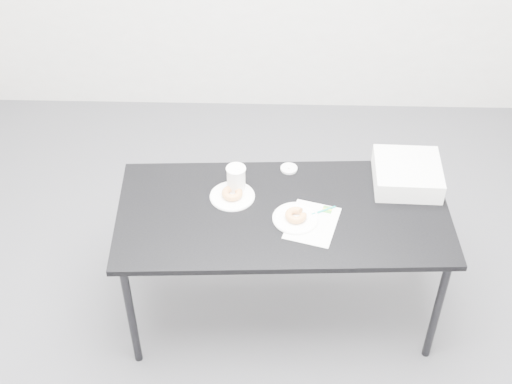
{
  "coord_description": "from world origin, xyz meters",
  "views": [
    {
      "loc": [
        0.13,
        -2.47,
        3.1
      ],
      "look_at": [
        0.06,
        0.02,
        0.87
      ],
      "focal_mm": 50.0,
      "sensor_mm": 36.0,
      "label": 1
    }
  ],
  "objects_px": {
    "plate_near": "(296,218)",
    "plate_far": "(232,196)",
    "pen": "(323,211)",
    "bakery_box": "(407,174)",
    "donut_near": "(296,215)",
    "donut_far": "(232,193)",
    "scorecard": "(312,223)",
    "coffee_cup": "(236,179)",
    "table": "(283,220)"
  },
  "relations": [
    {
      "from": "pen",
      "to": "bakery_box",
      "type": "xyz_separation_m",
      "value": [
        0.43,
        0.23,
        0.05
      ]
    },
    {
      "from": "table",
      "to": "coffee_cup",
      "type": "height_order",
      "value": "coffee_cup"
    },
    {
      "from": "scorecard",
      "to": "coffee_cup",
      "type": "relative_size",
      "value": 2.06
    },
    {
      "from": "pen",
      "to": "bakery_box",
      "type": "height_order",
      "value": "bakery_box"
    },
    {
      "from": "donut_near",
      "to": "plate_far",
      "type": "xyz_separation_m",
      "value": [
        -0.31,
        0.15,
        -0.02
      ]
    },
    {
      "from": "table",
      "to": "plate_far",
      "type": "height_order",
      "value": "plate_far"
    },
    {
      "from": "donut_far",
      "to": "bakery_box",
      "type": "distance_m",
      "value": 0.88
    },
    {
      "from": "plate_near",
      "to": "donut_near",
      "type": "distance_m",
      "value": 0.02
    },
    {
      "from": "donut_near",
      "to": "pen",
      "type": "bearing_deg",
      "value": 22.93
    },
    {
      "from": "donut_near",
      "to": "bakery_box",
      "type": "distance_m",
      "value": 0.63
    },
    {
      "from": "scorecard",
      "to": "plate_near",
      "type": "xyz_separation_m",
      "value": [
        -0.08,
        0.03,
        0.0
      ]
    },
    {
      "from": "plate_near",
      "to": "plate_far",
      "type": "bearing_deg",
      "value": 153.99
    },
    {
      "from": "pen",
      "to": "coffee_cup",
      "type": "distance_m",
      "value": 0.46
    },
    {
      "from": "plate_far",
      "to": "donut_far",
      "type": "bearing_deg",
      "value": 0.0
    },
    {
      "from": "plate_far",
      "to": "donut_near",
      "type": "bearing_deg",
      "value": -26.01
    },
    {
      "from": "donut_far",
      "to": "bakery_box",
      "type": "xyz_separation_m",
      "value": [
        0.87,
        0.13,
        0.03
      ]
    },
    {
      "from": "table",
      "to": "plate_far",
      "type": "bearing_deg",
      "value": 156.0
    },
    {
      "from": "table",
      "to": "plate_near",
      "type": "distance_m",
      "value": 0.1
    },
    {
      "from": "coffee_cup",
      "to": "donut_near",
      "type": "bearing_deg",
      "value": -35.44
    },
    {
      "from": "plate_near",
      "to": "plate_far",
      "type": "relative_size",
      "value": 1.0
    },
    {
      "from": "plate_near",
      "to": "coffee_cup",
      "type": "relative_size",
      "value": 1.62
    },
    {
      "from": "plate_far",
      "to": "donut_far",
      "type": "distance_m",
      "value": 0.02
    },
    {
      "from": "plate_near",
      "to": "donut_far",
      "type": "xyz_separation_m",
      "value": [
        -0.31,
        0.15,
        0.02
      ]
    },
    {
      "from": "donut_far",
      "to": "plate_far",
      "type": "bearing_deg",
      "value": 180.0
    },
    {
      "from": "donut_far",
      "to": "coffee_cup",
      "type": "relative_size",
      "value": 0.76
    },
    {
      "from": "plate_far",
      "to": "bakery_box",
      "type": "xyz_separation_m",
      "value": [
        0.87,
        0.13,
        0.05
      ]
    },
    {
      "from": "coffee_cup",
      "to": "plate_near",
      "type": "bearing_deg",
      "value": -35.44
    },
    {
      "from": "donut_near",
      "to": "plate_far",
      "type": "relative_size",
      "value": 0.47
    },
    {
      "from": "plate_far",
      "to": "pen",
      "type": "bearing_deg",
      "value": -12.03
    },
    {
      "from": "plate_far",
      "to": "coffee_cup",
      "type": "height_order",
      "value": "coffee_cup"
    },
    {
      "from": "plate_near",
      "to": "donut_near",
      "type": "xyz_separation_m",
      "value": [
        0.0,
        0.0,
        0.02
      ]
    },
    {
      "from": "pen",
      "to": "donut_near",
      "type": "height_order",
      "value": "donut_near"
    },
    {
      "from": "bakery_box",
      "to": "plate_far",
      "type": "bearing_deg",
      "value": -169.54
    },
    {
      "from": "scorecard",
      "to": "pen",
      "type": "height_order",
      "value": "pen"
    },
    {
      "from": "scorecard",
      "to": "donut_far",
      "type": "xyz_separation_m",
      "value": [
        -0.39,
        0.18,
        0.02
      ]
    },
    {
      "from": "scorecard",
      "to": "table",
      "type": "bearing_deg",
      "value": 166.01
    },
    {
      "from": "table",
      "to": "donut_near",
      "type": "distance_m",
      "value": 0.11
    },
    {
      "from": "table",
      "to": "scorecard",
      "type": "relative_size",
      "value": 5.82
    },
    {
      "from": "scorecard",
      "to": "donut_far",
      "type": "bearing_deg",
      "value": 171.52
    },
    {
      "from": "plate_near",
      "to": "donut_far",
      "type": "relative_size",
      "value": 2.13
    },
    {
      "from": "pen",
      "to": "donut_far",
      "type": "xyz_separation_m",
      "value": [
        -0.45,
        0.1,
        0.02
      ]
    },
    {
      "from": "donut_far",
      "to": "bakery_box",
      "type": "height_order",
      "value": "bakery_box"
    },
    {
      "from": "table",
      "to": "bakery_box",
      "type": "distance_m",
      "value": 0.67
    },
    {
      "from": "plate_near",
      "to": "table",
      "type": "bearing_deg",
      "value": 137.77
    },
    {
      "from": "plate_near",
      "to": "coffee_cup",
      "type": "distance_m",
      "value": 0.37
    },
    {
      "from": "table",
      "to": "coffee_cup",
      "type": "xyz_separation_m",
      "value": [
        -0.23,
        0.16,
        0.12
      ]
    },
    {
      "from": "scorecard",
      "to": "donut_near",
      "type": "relative_size",
      "value": 2.7
    },
    {
      "from": "plate_near",
      "to": "donut_far",
      "type": "height_order",
      "value": "donut_far"
    },
    {
      "from": "table",
      "to": "donut_near",
      "type": "height_order",
      "value": "donut_near"
    },
    {
      "from": "donut_far",
      "to": "bakery_box",
      "type": "bearing_deg",
      "value": 8.71
    }
  ]
}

